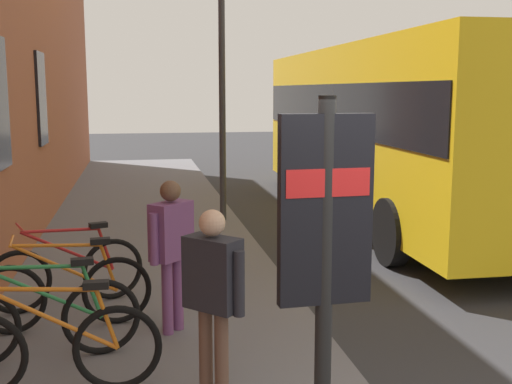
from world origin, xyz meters
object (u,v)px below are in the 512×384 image
bicycle_far_end (42,320)px  bicycle_nearest_sign (65,292)px  bicycle_beside_lamp (51,349)px  street_lamp (222,54)px  city_bus (387,122)px  pedestrian_near_bus (213,286)px  transit_info_sign (325,236)px  bicycle_by_door (68,273)px  pedestrian_by_facade (171,241)px

bicycle_far_end → bicycle_nearest_sign: bearing=-8.5°
bicycle_beside_lamp → street_lamp: bearing=-18.7°
city_bus → pedestrian_near_bus: 8.45m
bicycle_nearest_sign → transit_info_sign: bearing=-149.4°
bicycle_far_end → bicycle_by_door: size_ratio=1.04×
bicycle_far_end → pedestrian_by_facade: size_ratio=1.14×
bicycle_beside_lamp → pedestrian_near_bus: (-0.33, -1.26, 0.55)m
bicycle_by_door → bicycle_nearest_sign: bearing=-176.2°
bicycle_far_end → city_bus: size_ratio=0.17×
bicycle_nearest_sign → pedestrian_by_facade: (-0.27, -1.07, 0.56)m
bicycle_far_end → street_lamp: street_lamp is taller
city_bus → street_lamp: 3.54m
bicycle_beside_lamp → bicycle_nearest_sign: size_ratio=1.00×
bicycle_beside_lamp → transit_info_sign: 2.67m
bicycle_beside_lamp → city_bus: size_ratio=0.17×
bicycle_by_door → pedestrian_near_bus: (-2.52, -1.36, 0.55)m
pedestrian_by_facade → bicycle_by_door: bearing=48.3°
bicycle_nearest_sign → city_bus: (5.41, -5.62, 1.41)m
bicycle_nearest_sign → bicycle_by_door: bearing=3.8°
bicycle_far_end → transit_info_sign: (-2.28, -1.93, 1.21)m
transit_info_sign → pedestrian_near_bus: (1.27, 0.51, -0.66)m
bicycle_beside_lamp → bicycle_nearest_sign: 1.47m
bicycle_far_end → pedestrian_near_bus: bearing=-125.4°
city_bus → pedestrian_by_facade: city_bus is taller
pedestrian_by_facade → bicycle_beside_lamp: bearing=139.4°
bicycle_far_end → transit_info_sign: size_ratio=0.73×
bicycle_by_door → pedestrian_near_bus: bearing=-151.7°
transit_info_sign → city_bus: city_bus is taller
bicycle_far_end → bicycle_nearest_sign: 0.79m
bicycle_by_door → transit_info_sign: transit_info_sign is taller
bicycle_nearest_sign → pedestrian_by_facade: pedestrian_by_facade is taller
bicycle_far_end → transit_info_sign: bearing=-139.7°
bicycle_nearest_sign → street_lamp: 6.32m
bicycle_far_end → street_lamp: bearing=-22.0°
bicycle_nearest_sign → bicycle_by_door: 0.73m
transit_info_sign → bicycle_far_end: bearing=40.3°
pedestrian_near_bus → street_lamp: 7.42m
bicycle_far_end → street_lamp: (6.02, -2.44, 2.69)m
pedestrian_by_facade → transit_info_sign: bearing=-165.1°
transit_info_sign → bicycle_nearest_sign: bearing=30.6°
bicycle_nearest_sign → city_bus: city_bus is taller
transit_info_sign → city_bus: (8.48, -3.80, 0.20)m
pedestrian_near_bus → street_lamp: size_ratio=0.30×
pedestrian_near_bus → pedestrian_by_facade: (1.52, 0.24, 0.01)m
bicycle_beside_lamp → bicycle_far_end: size_ratio=1.00×
transit_info_sign → city_bus: 9.30m
bicycle_far_end → pedestrian_near_bus: (-1.01, -1.43, 0.55)m
bicycle_beside_lamp → bicycle_nearest_sign: same height
bicycle_beside_lamp → bicycle_far_end: (0.69, 0.16, 0.00)m
bicycle_beside_lamp → street_lamp: street_lamp is taller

